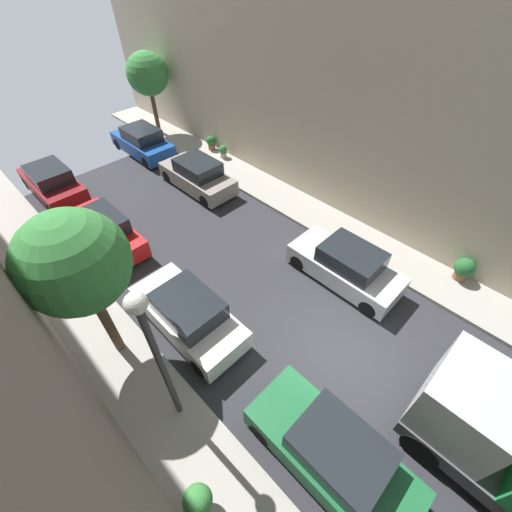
{
  "coord_description": "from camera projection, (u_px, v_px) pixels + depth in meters",
  "views": [
    {
      "loc": [
        -5.63,
        -2.06,
        9.61
      ],
      "look_at": [
        0.87,
        4.44,
        0.5
      ],
      "focal_mm": 23.44,
      "sensor_mm": 36.0,
      "label": 1
    }
  ],
  "objects": [
    {
      "name": "parked_car_left_2",
      "position": [
        332.0,
        453.0,
        7.91
      ],
      "size": [
        1.78,
        4.2,
        1.57
      ],
      "color": "#1E6638",
      "rests_on": "ground"
    },
    {
      "name": "ground",
      "position": [
        335.0,
        350.0,
        10.62
      ],
      "size": [
        32.0,
        32.0,
        0.0
      ],
      "primitive_type": "plane",
      "color": "#2D2D33"
    },
    {
      "name": "sidewalk_right",
      "position": [
        410.0,
        268.0,
        13.08
      ],
      "size": [
        2.0,
        44.0,
        0.15
      ],
      "primitive_type": "cube",
      "color": "#A8A399",
      "rests_on": "ground"
    },
    {
      "name": "lamp_post",
      "position": [
        154.0,
        346.0,
        6.83
      ],
      "size": [
        0.44,
        0.44,
        4.99
      ],
      "color": "#333338",
      "rests_on": "sidewalk_left"
    },
    {
      "name": "street_tree_0",
      "position": [
        75.0,
        263.0,
        7.88
      ],
      "size": [
        2.63,
        2.63,
        5.13
      ],
      "color": "brown",
      "rests_on": "sidewalk_left"
    },
    {
      "name": "potted_plant_1",
      "position": [
        223.0,
        151.0,
        18.9
      ],
      "size": [
        0.46,
        0.46,
        0.71
      ],
      "color": "#B2A899",
      "rests_on": "sidewalk_right"
    },
    {
      "name": "parked_car_left_4",
      "position": [
        103.0,
        232.0,
        13.63
      ],
      "size": [
        1.78,
        4.2,
        1.57
      ],
      "color": "red",
      "rests_on": "ground"
    },
    {
      "name": "parked_car_left_5",
      "position": [
        52.0,
        183.0,
        16.23
      ],
      "size": [
        1.78,
        4.2,
        1.57
      ],
      "color": "maroon",
      "rests_on": "ground"
    },
    {
      "name": "street_tree_1",
      "position": [
        147.0,
        74.0,
        19.13
      ],
      "size": [
        2.36,
        2.36,
        4.61
      ],
      "color": "brown",
      "rests_on": "sidewalk_right"
    },
    {
      "name": "potted_plant_3",
      "position": [
        211.0,
        142.0,
        19.56
      ],
      "size": [
        0.57,
        0.57,
        0.8
      ],
      "color": "brown",
      "rests_on": "sidewalk_right"
    },
    {
      "name": "parked_car_right_0",
      "position": [
        346.0,
        266.0,
        12.26
      ],
      "size": [
        1.78,
        4.2,
        1.57
      ],
      "color": "silver",
      "rests_on": "ground"
    },
    {
      "name": "sidewalk_left",
      "position": [
        214.0,
        481.0,
        8.06
      ],
      "size": [
        2.0,
        44.0,
        0.15
      ],
      "primitive_type": "cube",
      "color": "#A8A399",
      "rests_on": "ground"
    },
    {
      "name": "potted_plant_0",
      "position": [
        198.0,
        501.0,
        7.26
      ],
      "size": [
        0.66,
        0.66,
        0.98
      ],
      "color": "slate",
      "rests_on": "sidewalk_left"
    },
    {
      "name": "potted_plant_2",
      "position": [
        464.0,
        269.0,
        12.25
      ],
      "size": [
        0.7,
        0.7,
        0.92
      ],
      "color": "brown",
      "rests_on": "sidewalk_right"
    },
    {
      "name": "parked_car_right_2",
      "position": [
        143.0,
        142.0,
        19.26
      ],
      "size": [
        1.78,
        4.2,
        1.57
      ],
      "color": "#194799",
      "rests_on": "ground"
    },
    {
      "name": "parked_car_left_3",
      "position": [
        188.0,
        314.0,
        10.74
      ],
      "size": [
        1.78,
        4.2,
        1.57
      ],
      "color": "white",
      "rests_on": "ground"
    },
    {
      "name": "parked_car_right_1",
      "position": [
        198.0,
        176.0,
        16.69
      ],
      "size": [
        1.78,
        4.2,
        1.57
      ],
      "color": "gray",
      "rests_on": "ground"
    }
  ]
}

